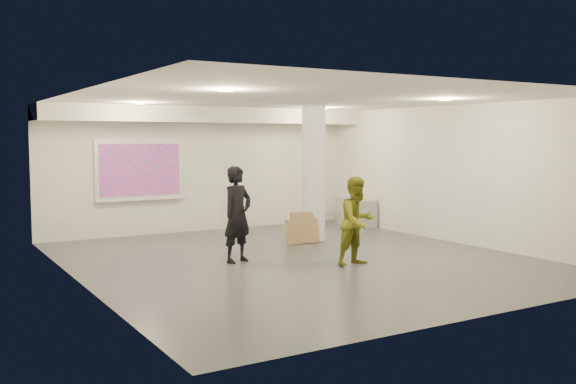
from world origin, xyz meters
TOP-DOWN VIEW (x-y plane):
  - floor at (0.00, 0.00)m, footprint 8.00×9.00m
  - ceiling at (0.00, 0.00)m, footprint 8.00×9.00m
  - wall_back at (0.00, 4.50)m, footprint 8.00×0.01m
  - wall_front at (0.00, -4.50)m, footprint 8.00×0.01m
  - wall_left at (-4.00, 0.00)m, footprint 0.01×9.00m
  - wall_right at (4.00, 0.00)m, footprint 0.01×9.00m
  - soffit_band at (0.00, 3.95)m, footprint 8.00×1.10m
  - downlight_nw at (-2.20, 2.50)m, footprint 0.22×0.22m
  - downlight_ne at (2.20, 2.50)m, footprint 0.22×0.22m
  - downlight_sw at (-2.20, -1.50)m, footprint 0.22×0.22m
  - downlight_se at (2.20, -1.50)m, footprint 0.22×0.22m
  - column at (1.50, 1.80)m, footprint 0.52×0.52m
  - projection_screen at (-1.60, 4.45)m, footprint 2.10×0.13m
  - credenza at (3.72, 3.18)m, footprint 0.59×1.25m
  - postit_pad at (3.70, 2.97)m, footprint 0.25×0.32m
  - cardboard_back at (1.14, 1.58)m, footprint 0.65×0.32m
  - cardboard_front at (0.86, 1.53)m, footprint 0.51×0.21m
  - woman at (-1.09, 0.38)m, footprint 0.75×0.61m
  - man at (0.63, -0.96)m, footprint 0.85×0.70m

SIDE VIEW (x-z plane):
  - floor at x=0.00m, z-range -0.01..0.01m
  - cardboard_front at x=0.86m, z-range 0.00..0.54m
  - cardboard_back at x=1.14m, z-range 0.00..0.67m
  - credenza at x=3.72m, z-range 0.00..0.71m
  - postit_pad at x=3.70m, z-range 0.71..0.74m
  - man at x=0.63m, z-range 0.00..1.59m
  - woman at x=-1.09m, z-range 0.00..1.77m
  - wall_back at x=0.00m, z-range 0.00..3.00m
  - wall_front at x=0.00m, z-range 0.00..3.00m
  - wall_left at x=-4.00m, z-range 0.00..3.00m
  - wall_right at x=4.00m, z-range 0.00..3.00m
  - column at x=1.50m, z-range 0.00..3.00m
  - projection_screen at x=-1.60m, z-range 0.82..2.24m
  - soffit_band at x=0.00m, z-range 2.64..3.00m
  - downlight_nw at x=-2.20m, z-range 2.97..2.99m
  - downlight_ne at x=2.20m, z-range 2.97..2.99m
  - downlight_sw at x=-2.20m, z-range 2.97..2.99m
  - downlight_se at x=2.20m, z-range 2.97..2.99m
  - ceiling at x=0.00m, z-range 3.00..3.00m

